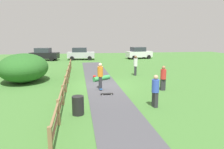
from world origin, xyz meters
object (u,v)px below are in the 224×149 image
object	(u,v)px
parked_car_black	(44,54)
parked_car_silver	(81,54)
trash_bin	(78,105)
skater_fallen	(101,78)
bush_large	(24,68)
bystander_red	(163,77)
bystander_white	(135,64)
parked_car_white	(139,53)
skater_riding	(100,75)
bystander_blue	(155,90)
skateboard_loose	(107,94)

from	to	relation	value
parked_car_black	parked_car_silver	bearing A→B (deg)	-0.06
trash_bin	skater_fallen	distance (m)	7.66
bush_large	bystander_red	distance (m)	10.99
bystander_white	parked_car_white	xyz separation A→B (m)	(4.58, 14.08, -0.08)
bush_large	skater_fallen	size ratio (longest dim) A/B	2.91
parked_car_white	skater_fallen	bearing A→B (deg)	-117.01
bush_large	bystander_red	world-z (taller)	bush_large
trash_bin	parked_car_black	xyz separation A→B (m)	(-5.08, 23.19, 0.51)
skater_fallen	parked_car_black	distance (m)	17.28
bush_large	trash_bin	xyz separation A→B (m)	(4.31, -7.93, -0.70)
bystander_red	parked_car_white	xyz separation A→B (m)	(4.21, 19.65, 0.02)
skater_riding	bystander_blue	size ratio (longest dim) A/B	1.07
bush_large	bystander_red	xyz separation A→B (m)	(10.05, -4.42, -0.22)
trash_bin	bystander_red	bearing A→B (deg)	31.46
skater_fallen	parked_car_white	distance (m)	17.70
skateboard_loose	bystander_blue	world-z (taller)	bystander_blue
skater_fallen	bystander_white	size ratio (longest dim) A/B	0.84
skateboard_loose	parked_car_black	distance (m)	21.33
skater_riding	bystander_blue	xyz separation A→B (m)	(2.43, -4.02, -0.10)
skater_fallen	bystander_blue	xyz separation A→B (m)	(2.05, -7.01, 0.75)
parked_car_silver	parked_car_white	distance (m)	9.49
parked_car_black	skater_fallen	bearing A→B (deg)	-66.05
skater_fallen	bystander_blue	bearing A→B (deg)	-73.74
bystander_red	bystander_blue	xyz separation A→B (m)	(-1.77, -3.12, 0.01)
bystander_red	parked_car_silver	bearing A→B (deg)	105.01
bystander_white	bystander_red	world-z (taller)	bystander_white
bystander_red	parked_car_silver	world-z (taller)	parked_car_silver
skater_fallen	skateboard_loose	size ratio (longest dim) A/B	1.95
bystander_red	parked_car_black	world-z (taller)	parked_car_black
skater_riding	parked_car_white	bearing A→B (deg)	65.82
skateboard_loose	parked_car_black	world-z (taller)	parked_car_black
trash_bin	bystander_red	distance (m)	6.75
parked_car_silver	parked_car_white	size ratio (longest dim) A/B	0.97
parked_car_silver	parked_car_white	bearing A→B (deg)	-0.09
skater_riding	skater_fallen	world-z (taller)	skater_riding
bush_large	trash_bin	bearing A→B (deg)	-61.49
skater_riding	bystander_white	size ratio (longest dim) A/B	0.98
skater_riding	parked_car_white	world-z (taller)	parked_car_white
trash_bin	skateboard_loose	size ratio (longest dim) A/B	1.11
skater_fallen	parked_car_black	world-z (taller)	parked_car_black
bush_large	parked_car_silver	xyz separation A→B (m)	(4.78, 15.25, -0.19)
skater_riding	parked_car_silver	distance (m)	18.79
trash_bin	bystander_white	xyz separation A→B (m)	(5.38, 9.09, 0.59)
trash_bin	bystander_white	world-z (taller)	bystander_white
bush_large	bystander_white	bearing A→B (deg)	6.78
skater_riding	skateboard_loose	bearing A→B (deg)	-79.37
bystander_white	parked_car_white	distance (m)	14.81
parked_car_silver	skater_fallen	bearing A→B (deg)	-84.73
parked_car_white	bystander_red	bearing A→B (deg)	-102.10
skateboard_loose	parked_car_white	xyz separation A→B (m)	(8.15, 20.15, 0.87)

